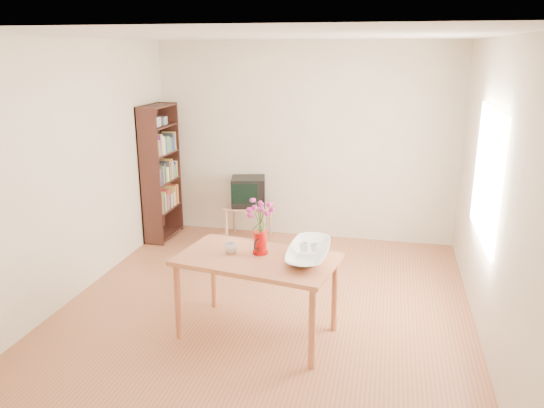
% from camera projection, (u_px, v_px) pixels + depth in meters
% --- Properties ---
extents(room, '(4.50, 4.50, 4.50)m').
position_uv_depth(room, '(268.00, 182.00, 4.93)').
color(room, brown).
rests_on(room, ground).
extents(table, '(1.47, 1.00, 0.75)m').
position_uv_depth(table, '(257.00, 266.00, 4.63)').
color(table, '#A55A38').
rests_on(table, ground).
extents(tv_stand, '(0.60, 0.45, 0.46)m').
position_uv_depth(tv_stand, '(249.00, 210.00, 7.18)').
color(tv_stand, tan).
rests_on(tv_stand, ground).
extents(bookshelf, '(0.28, 0.70, 1.80)m').
position_uv_depth(bookshelf, '(161.00, 177.00, 7.08)').
color(bookshelf, black).
rests_on(bookshelf, ground).
extents(pitcher, '(0.14, 0.21, 0.21)m').
position_uv_depth(pitcher, '(260.00, 243.00, 4.67)').
color(pitcher, '#B80C0A').
rests_on(pitcher, table).
extents(flowers, '(0.23, 0.23, 0.33)m').
position_uv_depth(flowers, '(260.00, 214.00, 4.59)').
color(flowers, '#C32E8B').
rests_on(flowers, pitcher).
extents(mug, '(0.15, 0.15, 0.09)m').
position_uv_depth(mug, '(231.00, 248.00, 4.70)').
color(mug, white).
rests_on(mug, table).
extents(bowl, '(0.53, 0.53, 0.50)m').
position_uv_depth(bowl, '(309.00, 230.00, 4.55)').
color(bowl, white).
rests_on(bowl, table).
extents(teacup_a, '(0.09, 0.09, 0.07)m').
position_uv_depth(teacup_a, '(304.00, 235.00, 4.57)').
color(teacup_a, white).
rests_on(teacup_a, bowl).
extents(teacup_b, '(0.08, 0.08, 0.06)m').
position_uv_depth(teacup_b, '(314.00, 235.00, 4.57)').
color(teacup_b, white).
rests_on(teacup_b, bowl).
extents(television, '(0.52, 0.50, 0.38)m').
position_uv_depth(television, '(249.00, 191.00, 7.11)').
color(television, black).
rests_on(television, tv_stand).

